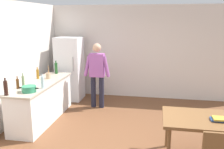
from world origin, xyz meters
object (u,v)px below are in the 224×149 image
at_px(bottle_wine_dark, 6,88).
at_px(bottle_vinegar_tall, 23,82).
at_px(bottle_wine_green, 56,68).
at_px(utensil_jar, 48,75).
at_px(book_stack, 220,119).
at_px(bottle_oil_amber, 38,74).
at_px(bottle_water_clear, 43,82).
at_px(bottle_beer_brown, 18,83).
at_px(dining_table, 207,123).
at_px(person, 97,71).
at_px(refrigerator, 70,69).
at_px(cooking_pot, 29,89).

bearing_deg(bottle_wine_dark, bottle_vinegar_tall, 82.74).
xyz_separation_m(bottle_wine_green, bottle_wine_dark, (-0.18, -1.94, 0.00)).
distance_m(utensil_jar, book_stack, 3.90).
relative_size(bottle_oil_amber, bottle_water_clear, 0.93).
height_order(bottle_beer_brown, bottle_water_clear, bottle_water_clear).
xyz_separation_m(dining_table, bottle_oil_amber, (-3.64, 1.43, 0.34)).
xyz_separation_m(person, bottle_water_clear, (-0.80, -1.47, 0.05)).
relative_size(utensil_jar, book_stack, 1.15).
bearing_deg(refrigerator, bottle_water_clear, -85.84).
relative_size(person, bottle_oil_amber, 6.07).
bearing_deg(person, cooking_pot, -118.12).
xyz_separation_m(cooking_pot, bottle_wine_green, (-0.13, 1.65, 0.09)).
bearing_deg(bottle_wine_dark, cooking_pot, 42.79).
relative_size(utensil_jar, bottle_water_clear, 1.07).
bearing_deg(book_stack, bottle_wine_green, 149.90).
bearing_deg(refrigerator, book_stack, -38.46).
distance_m(person, bottle_wine_green, 1.08).
distance_m(utensil_jar, bottle_oil_amber, 0.25).
relative_size(bottle_wine_dark, bottle_vinegar_tall, 1.06).
xyz_separation_m(bottle_oil_amber, bottle_vinegar_tall, (0.10, -0.83, 0.02)).
bearing_deg(person, bottle_water_clear, -118.64).
relative_size(cooking_pot, utensil_jar, 1.25).
height_order(bottle_wine_dark, bottle_water_clear, bottle_wine_dark).
distance_m(cooking_pot, bottle_water_clear, 0.34).
bearing_deg(bottle_water_clear, utensil_jar, 107.08).
distance_m(dining_table, bottle_wine_green, 3.99).
bearing_deg(bottle_wine_dark, book_stack, -2.31).
bearing_deg(person, book_stack, -41.14).
bearing_deg(bottle_water_clear, book_stack, -12.55).
xyz_separation_m(utensil_jar, bottle_vinegar_tall, (-0.14, -0.88, 0.06)).
bearing_deg(bottle_wine_green, utensil_jar, -87.34).
height_order(person, book_stack, person).
bearing_deg(cooking_pot, dining_table, -6.48).
height_order(bottle_wine_green, bottle_oil_amber, bottle_wine_green).
height_order(bottle_oil_amber, bottle_vinegar_tall, bottle_vinegar_tall).
bearing_deg(bottle_wine_green, bottle_wine_dark, -95.41).
height_order(bottle_oil_amber, bottle_beer_brown, bottle_oil_amber).
relative_size(refrigerator, bottle_vinegar_tall, 5.62).
bearing_deg(bottle_wine_dark, utensil_jar, 81.43).
bearing_deg(bottle_water_clear, bottle_beer_brown, -166.42).
bearing_deg(dining_table, cooking_pot, 173.52).
bearing_deg(bottle_beer_brown, bottle_wine_green, 81.29).
height_order(bottle_wine_green, bottle_water_clear, bottle_wine_green).
bearing_deg(bottle_wine_dark, dining_table, -1.39).
distance_m(refrigerator, person, 1.10).
xyz_separation_m(person, bottle_wine_green, (-1.07, -0.12, 0.07)).
relative_size(dining_table, bottle_vinegar_tall, 4.37).
xyz_separation_m(refrigerator, bottle_water_clear, (0.15, -2.02, 0.13)).
xyz_separation_m(person, dining_table, (2.35, -2.15, -0.31)).
relative_size(refrigerator, bottle_wine_dark, 5.29).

